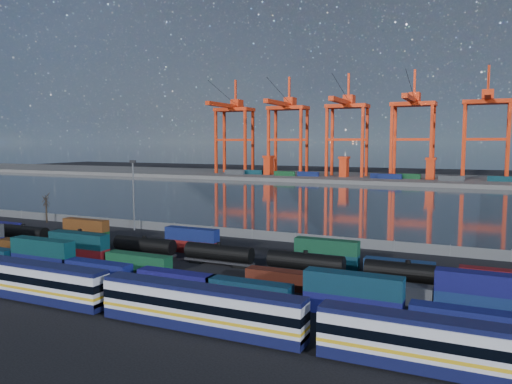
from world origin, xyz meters
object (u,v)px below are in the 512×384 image
at_px(passenger_train, 200,309).
at_px(bare_tree, 46,208).
at_px(tanker_string, 111,242).
at_px(gantry_cranes, 379,114).

xyz_separation_m(passenger_train, bare_tree, (-75.27, 48.10, 1.30)).
distance_m(passenger_train, bare_tree, 89.34).
bearing_deg(tanker_string, passenger_train, -37.17).
height_order(tanker_string, bare_tree, bare_tree).
distance_m(passenger_train, gantry_cranes, 229.74).
bearing_deg(bare_tree, gantry_cranes, 74.17).
bearing_deg(gantry_cranes, passenger_train, -83.72).
bearing_deg(gantry_cranes, bare_tree, -105.83).
height_order(passenger_train, tanker_string, passenger_train).
bearing_deg(tanker_string, bare_tree, 152.07).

